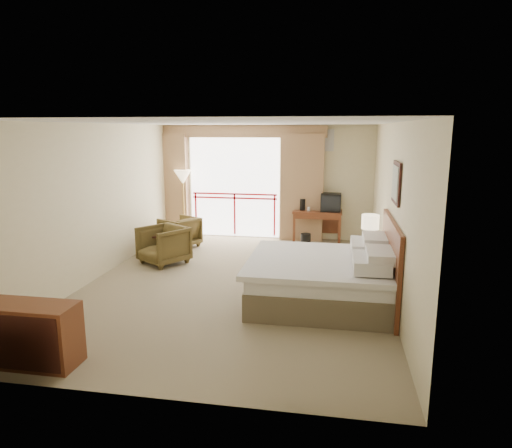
% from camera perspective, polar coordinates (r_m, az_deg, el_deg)
% --- Properties ---
extents(floor, '(7.00, 7.00, 0.00)m').
position_cam_1_polar(floor, '(7.93, -2.44, -7.37)').
color(floor, '#85785B').
rests_on(floor, ground).
extents(ceiling, '(7.00, 7.00, 0.00)m').
position_cam_1_polar(ceiling, '(7.49, -2.63, 12.53)').
color(ceiling, white).
rests_on(ceiling, wall_back).
extents(wall_back, '(5.00, 0.00, 5.00)m').
position_cam_1_polar(wall_back, '(11.00, 1.40, 5.25)').
color(wall_back, beige).
rests_on(wall_back, ground).
extents(wall_front, '(5.00, 0.00, 5.00)m').
position_cam_1_polar(wall_front, '(4.33, -12.58, -5.29)').
color(wall_front, beige).
rests_on(wall_front, ground).
extents(wall_left, '(0.00, 7.00, 7.00)m').
position_cam_1_polar(wall_left, '(8.49, -19.27, 2.65)').
color(wall_left, beige).
rests_on(wall_left, ground).
extents(wall_right, '(0.00, 7.00, 7.00)m').
position_cam_1_polar(wall_right, '(7.47, 16.55, 1.66)').
color(wall_right, beige).
rests_on(wall_right, ground).
extents(balcony_door, '(2.40, 0.00, 2.40)m').
position_cam_1_polar(balcony_door, '(11.15, -2.70, 4.55)').
color(balcony_door, white).
rests_on(balcony_door, wall_back).
extents(balcony_railing, '(2.09, 0.03, 1.02)m').
position_cam_1_polar(balcony_railing, '(11.19, -2.70, 2.56)').
color(balcony_railing, '#B60F19').
rests_on(balcony_railing, wall_back).
extents(curtain_left, '(1.00, 0.26, 2.50)m').
position_cam_1_polar(curtain_left, '(11.49, -10.93, 4.82)').
color(curtain_left, '#8F694A').
rests_on(curtain_left, wall_back).
extents(curtain_right, '(1.00, 0.26, 2.50)m').
position_cam_1_polar(curtain_right, '(10.78, 5.77, 4.52)').
color(curtain_right, '#8F694A').
rests_on(curtain_right, wall_back).
extents(valance, '(4.40, 0.22, 0.28)m').
position_cam_1_polar(valance, '(10.96, -2.88, 11.50)').
color(valance, '#8F694A').
rests_on(valance, wall_back).
extents(hvac_vent, '(0.50, 0.04, 0.50)m').
position_cam_1_polar(hvac_vent, '(10.79, 8.36, 10.33)').
color(hvac_vent, silver).
rests_on(hvac_vent, wall_back).
extents(bed, '(2.13, 2.06, 0.97)m').
position_cam_1_polar(bed, '(7.07, 8.48, -6.67)').
color(bed, brown).
rests_on(bed, floor).
extents(headboard, '(0.06, 2.10, 1.30)m').
position_cam_1_polar(headboard, '(7.04, 16.43, -4.79)').
color(headboard, '#572412').
rests_on(headboard, wall_right).
extents(framed_art, '(0.04, 0.72, 0.60)m').
position_cam_1_polar(framed_art, '(6.81, 17.11, 4.94)').
color(framed_art, black).
rests_on(framed_art, wall_right).
extents(nightstand, '(0.41, 0.48, 0.54)m').
position_cam_1_polar(nightstand, '(8.49, 13.89, -4.50)').
color(nightstand, '#572412').
rests_on(nightstand, floor).
extents(table_lamp, '(0.31, 0.31, 0.55)m').
position_cam_1_polar(table_lamp, '(8.37, 14.10, 0.19)').
color(table_lamp, tan).
rests_on(table_lamp, nightstand).
extents(phone, '(0.18, 0.14, 0.07)m').
position_cam_1_polar(phone, '(8.26, 13.71, -2.73)').
color(phone, black).
rests_on(phone, nightstand).
extents(desk, '(1.13, 0.55, 0.74)m').
position_cam_1_polar(desk, '(10.79, 7.68, 0.84)').
color(desk, '#572412').
rests_on(desk, floor).
extents(tv, '(0.46, 0.37, 0.42)m').
position_cam_1_polar(tv, '(10.66, 9.34, 2.68)').
color(tv, black).
rests_on(tv, desk).
extents(coffee_maker, '(0.16, 0.16, 0.28)m').
position_cam_1_polar(coffee_maker, '(10.71, 5.84, 2.42)').
color(coffee_maker, black).
rests_on(coffee_maker, desk).
extents(cup, '(0.08, 0.08, 0.10)m').
position_cam_1_polar(cup, '(10.66, 6.62, 1.88)').
color(cup, white).
rests_on(cup, desk).
extents(wastebasket, '(0.26, 0.26, 0.28)m').
position_cam_1_polar(wastebasket, '(10.40, 6.23, -1.97)').
color(wastebasket, black).
rests_on(wastebasket, floor).
extents(armchair_far, '(1.00, 1.00, 0.68)m').
position_cam_1_polar(armchair_far, '(10.45, -9.46, -2.79)').
color(armchair_far, '#453618').
rests_on(armchair_far, floor).
extents(armchair_near, '(1.11, 1.12, 0.74)m').
position_cam_1_polar(armchair_near, '(9.23, -11.39, -4.83)').
color(armchair_near, '#453618').
rests_on(armchair_near, floor).
extents(side_table, '(0.45, 0.45, 0.49)m').
position_cam_1_polar(side_table, '(9.60, -12.50, -2.15)').
color(side_table, black).
rests_on(side_table, floor).
extents(book, '(0.25, 0.29, 0.02)m').
position_cam_1_polar(book, '(9.56, -12.55, -1.23)').
color(book, white).
rests_on(book, side_table).
extents(floor_lamp, '(0.42, 0.42, 1.64)m').
position_cam_1_polar(floor_lamp, '(11.15, -9.13, 5.51)').
color(floor_lamp, tan).
rests_on(floor_lamp, floor).
extents(dresser, '(1.07, 0.45, 0.71)m').
position_cam_1_polar(dresser, '(5.80, -26.40, -12.26)').
color(dresser, '#572412').
rests_on(dresser, floor).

